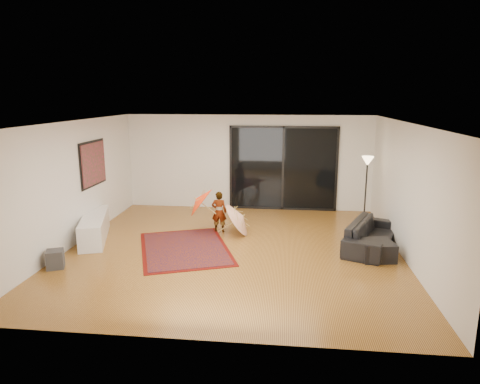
# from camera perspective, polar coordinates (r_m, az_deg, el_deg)

# --- Properties ---
(floor) EXTENTS (7.00, 7.00, 0.00)m
(floor) POSITION_cam_1_polar(r_m,az_deg,el_deg) (9.24, -0.94, -7.69)
(floor) COLOR #AB772F
(floor) RESTS_ON ground
(ceiling) EXTENTS (7.00, 7.00, 0.00)m
(ceiling) POSITION_cam_1_polar(r_m,az_deg,el_deg) (8.68, -1.01, 9.27)
(ceiling) COLOR white
(ceiling) RESTS_ON wall_back
(wall_back) EXTENTS (7.00, 0.00, 7.00)m
(wall_back) POSITION_cam_1_polar(r_m,az_deg,el_deg) (12.28, 1.09, 3.96)
(wall_back) COLOR silver
(wall_back) RESTS_ON floor
(wall_front) EXTENTS (7.00, 0.00, 7.00)m
(wall_front) POSITION_cam_1_polar(r_m,az_deg,el_deg) (5.53, -5.60, -7.12)
(wall_front) COLOR silver
(wall_front) RESTS_ON floor
(wall_left) EXTENTS (0.00, 7.00, 7.00)m
(wall_left) POSITION_cam_1_polar(r_m,az_deg,el_deg) (9.92, -21.46, 0.96)
(wall_left) COLOR silver
(wall_left) RESTS_ON floor
(wall_right) EXTENTS (0.00, 7.00, 7.00)m
(wall_right) POSITION_cam_1_polar(r_m,az_deg,el_deg) (9.11, 21.42, -0.02)
(wall_right) COLOR silver
(wall_right) RESTS_ON floor
(sliding_door) EXTENTS (3.06, 0.07, 2.40)m
(sliding_door) POSITION_cam_1_polar(r_m,az_deg,el_deg) (12.23, 5.75, 3.14)
(sliding_door) COLOR black
(sliding_door) RESTS_ON wall_back
(painting) EXTENTS (0.04, 1.28, 1.08)m
(painting) POSITION_cam_1_polar(r_m,az_deg,el_deg) (10.74, -18.97, 3.61)
(painting) COLOR black
(painting) RESTS_ON wall_left
(media_console) EXTENTS (1.09, 2.03, 0.55)m
(media_console) POSITION_cam_1_polar(r_m,az_deg,el_deg) (10.39, -18.81, -4.46)
(media_console) COLOR white
(media_console) RESTS_ON floor
(speaker) EXTENTS (0.41, 0.41, 0.35)m
(speaker) POSITION_cam_1_polar(r_m,az_deg,el_deg) (8.98, -23.42, -8.21)
(speaker) COLOR #424244
(speaker) RESTS_ON floor
(persian_rug) EXTENTS (2.57, 2.99, 0.02)m
(persian_rug) POSITION_cam_1_polar(r_m,az_deg,el_deg) (9.37, -7.38, -7.43)
(persian_rug) COLOR #500B06
(persian_rug) RESTS_ON floor
(sofa) EXTENTS (1.50, 2.16, 0.59)m
(sofa) POSITION_cam_1_polar(r_m,az_deg,el_deg) (9.67, 17.09, -5.48)
(sofa) COLOR black
(sofa) RESTS_ON floor
(ottoman) EXTENTS (0.73, 0.73, 0.37)m
(ottoman) POSITION_cam_1_polar(r_m,az_deg,el_deg) (9.11, 17.71, -7.40)
(ottoman) COLOR black
(ottoman) RESTS_ON floor
(floor_lamp) EXTENTS (0.30, 0.30, 1.75)m
(floor_lamp) POSITION_cam_1_polar(r_m,az_deg,el_deg) (11.14, 16.57, 2.69)
(floor_lamp) COLOR black
(floor_lamp) RESTS_ON floor
(child) EXTENTS (0.37, 0.25, 1.00)m
(child) POSITION_cam_1_polar(r_m,az_deg,el_deg) (10.29, -2.81, -2.64)
(child) COLOR #999999
(child) RESTS_ON floor
(parasol_orange) EXTENTS (0.63, 0.82, 0.87)m
(parasol_orange) POSITION_cam_1_polar(r_m,az_deg,el_deg) (10.28, -5.89, -1.35)
(parasol_orange) COLOR #FF380D
(parasol_orange) RESTS_ON child
(parasol_white) EXTENTS (0.65, 0.86, 0.94)m
(parasol_white) POSITION_cam_1_polar(r_m,az_deg,el_deg) (10.07, 0.44, -2.94)
(parasol_white) COLOR silver
(parasol_white) RESTS_ON floor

